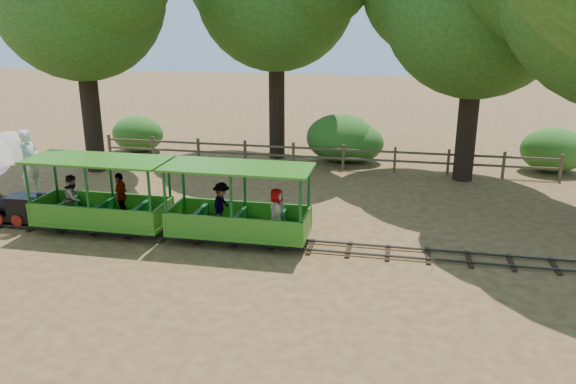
% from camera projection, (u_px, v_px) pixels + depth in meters
% --- Properties ---
extents(ground, '(90.00, 90.00, 0.00)m').
position_uv_depth(ground, '(273.00, 245.00, 14.92)').
color(ground, olive).
rests_on(ground, ground).
extents(track, '(22.00, 1.00, 0.10)m').
position_uv_depth(track, '(273.00, 242.00, 14.90)').
color(track, '#3F3D3A').
rests_on(track, ground).
extents(locomotive, '(2.46, 1.14, 2.86)m').
position_uv_depth(locomotive, '(1.00, 170.00, 16.02)').
color(locomotive, black).
rests_on(locomotive, ground).
extents(carriage_front, '(3.88, 1.58, 2.02)m').
position_uv_depth(carriage_front, '(100.00, 203.00, 15.58)').
color(carriage_front, '#36831C').
rests_on(carriage_front, track).
extents(carriage_rear, '(3.88, 1.58, 2.02)m').
position_uv_depth(carriage_rear, '(240.00, 213.00, 14.82)').
color(carriage_rear, '#36831C').
rests_on(carriage_rear, track).
extents(fence, '(18.10, 0.10, 1.00)m').
position_uv_depth(fence, '(318.00, 154.00, 22.22)').
color(fence, brown).
rests_on(fence, ground).
extents(shrub_west, '(2.31, 1.77, 1.60)m').
position_uv_depth(shrub_west, '(138.00, 134.00, 24.94)').
color(shrub_west, '#2D6B1E').
rests_on(shrub_west, ground).
extents(shrub_mid_w, '(2.86, 2.20, 1.98)m').
position_uv_depth(shrub_mid_w, '(341.00, 138.00, 23.17)').
color(shrub_mid_w, '#2D6B1E').
rests_on(shrub_mid_w, ground).
extents(shrub_mid_e, '(2.36, 1.82, 1.63)m').
position_uv_depth(shrub_mid_e, '(355.00, 143.00, 23.11)').
color(shrub_mid_e, '#2D6B1E').
rests_on(shrub_mid_e, ground).
extents(shrub_east, '(2.49, 1.91, 1.72)m').
position_uv_depth(shrub_east, '(554.00, 150.00, 21.65)').
color(shrub_east, '#2D6B1E').
rests_on(shrub_east, ground).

